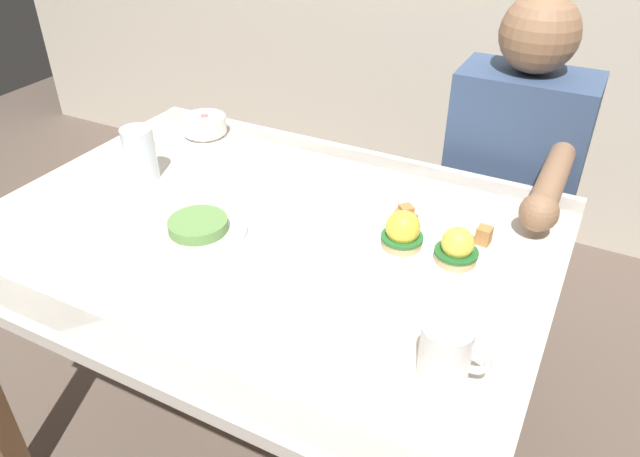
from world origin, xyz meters
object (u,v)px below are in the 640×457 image
water_glass_near (141,157)px  diner_person (509,184)px  fork (301,221)px  dining_table (264,267)px  eggs_benedict_plate (428,245)px  coffee_mug (447,349)px  fruit_bowl (204,125)px  side_plate (199,229)px

water_glass_near → diner_person: bearing=35.0°
fork → dining_table: bearing=-137.0°
eggs_benedict_plate → coffee_mug: size_ratio=2.43×
water_glass_near → coffee_mug: bearing=-18.2°
fruit_bowl → fork: (0.45, -0.27, -0.03)m
fruit_bowl → water_glass_near: size_ratio=0.94×
coffee_mug → water_glass_near: water_glass_near is taller
coffee_mug → side_plate: (-0.57, 0.14, -0.04)m
coffee_mug → diner_person: size_ratio=0.10×
eggs_benedict_plate → fruit_bowl: 0.78m
side_plate → fork: bearing=40.6°
fruit_bowl → fork: fruit_bowl is taller
diner_person → coffee_mug: bearing=-85.4°
water_glass_near → diner_person: (0.78, 0.54, -0.15)m
dining_table → eggs_benedict_plate: eggs_benedict_plate is taller
dining_table → fruit_bowl: (-0.39, 0.33, 0.14)m
eggs_benedict_plate → water_glass_near: water_glass_near is taller
fruit_bowl → coffee_mug: size_ratio=1.08×
fruit_bowl → water_glass_near: 0.27m
eggs_benedict_plate → water_glass_near: 0.72m
fork → water_glass_near: bearing=-179.9°
eggs_benedict_plate → water_glass_near: size_ratio=2.11×
side_plate → water_glass_near: bearing=152.7°
eggs_benedict_plate → fork: eggs_benedict_plate is taller
fruit_bowl → diner_person: bearing=19.2°
side_plate → diner_person: size_ratio=0.18×
fruit_bowl → diner_person: diner_person is taller
fruit_bowl → coffee_mug: bearing=-32.4°
eggs_benedict_plate → fruit_bowl: size_ratio=2.25×
coffee_mug → fork: coffee_mug is taller
fork → coffee_mug: bearing=-34.2°
fork → side_plate: side_plate is taller
eggs_benedict_plate → diner_person: diner_person is taller
coffee_mug → diner_person: bearing=94.6°
dining_table → coffee_mug: size_ratio=10.80×
diner_person → eggs_benedict_plate: bearing=-96.2°
side_plate → fruit_bowl: bearing=125.1°
eggs_benedict_plate → coffee_mug: (0.12, -0.28, 0.03)m
dining_table → water_glass_near: 0.41m
fork → diner_person: bearing=57.8°
fruit_bowl → side_plate: size_ratio=0.60×
dining_table → diner_person: size_ratio=1.05×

